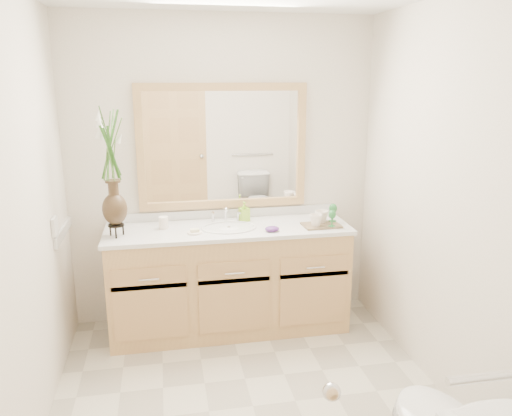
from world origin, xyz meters
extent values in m
plane|color=beige|center=(0.00, 0.00, 0.00)|extent=(2.60, 2.60, 0.00)
cube|color=white|center=(0.00, 1.30, 1.20)|extent=(2.40, 0.02, 2.40)
cube|color=white|center=(0.00, -1.30, 1.20)|extent=(2.40, 0.02, 2.40)
cube|color=white|center=(-1.20, 0.00, 1.20)|extent=(0.02, 2.60, 2.40)
cube|color=white|center=(1.20, 0.00, 1.20)|extent=(0.02, 2.60, 2.40)
cube|color=tan|center=(0.00, 1.01, 0.40)|extent=(1.80, 0.55, 0.80)
cube|color=silver|center=(0.00, 1.01, 0.82)|extent=(1.84, 0.57, 0.03)
ellipsoid|color=white|center=(0.00, 0.99, 0.78)|extent=(0.38, 0.30, 0.12)
cylinder|color=silver|center=(0.00, 1.17, 0.89)|extent=(0.02, 0.02, 0.11)
cylinder|color=silver|center=(-0.10, 1.17, 0.87)|extent=(0.02, 0.02, 0.08)
cylinder|color=silver|center=(0.10, 1.17, 0.87)|extent=(0.02, 0.02, 0.08)
cube|color=white|center=(0.00, 1.28, 1.41)|extent=(1.20, 0.01, 0.85)
cube|color=tan|center=(0.00, 1.28, 1.86)|extent=(1.32, 0.04, 0.06)
cube|color=tan|center=(0.00, 1.28, 0.95)|extent=(1.32, 0.04, 0.06)
cube|color=tan|center=(-0.63, 1.28, 1.41)|extent=(0.06, 0.04, 0.85)
cube|color=tan|center=(0.63, 1.28, 1.41)|extent=(0.06, 0.04, 0.85)
cube|color=white|center=(-1.19, 0.76, 0.98)|extent=(0.02, 0.12, 0.12)
cube|color=tan|center=(-0.30, -1.29, 1.00)|extent=(0.80, 0.03, 2.00)
cylinder|color=black|center=(-0.81, 0.95, 0.91)|extent=(0.11, 0.11, 0.01)
ellipsoid|color=#322416|center=(-0.81, 0.95, 1.03)|extent=(0.17, 0.17, 0.23)
cylinder|color=#322416|center=(-0.81, 0.95, 1.17)|extent=(0.07, 0.07, 0.10)
cylinder|color=#4C7A33|center=(-0.81, 0.95, 1.44)|extent=(0.06, 0.06, 0.41)
cylinder|color=white|center=(-0.48, 1.08, 0.88)|extent=(0.07, 0.07, 0.09)
cylinder|color=white|center=(-0.26, 0.90, 0.84)|extent=(0.11, 0.11, 0.01)
cube|color=beige|center=(-0.26, 0.90, 0.85)|extent=(0.07, 0.05, 0.02)
imported|color=#97D131|center=(0.15, 1.16, 0.90)|extent=(0.08, 0.08, 0.14)
ellipsoid|color=#50246D|center=(0.30, 0.85, 0.85)|extent=(0.13, 0.12, 0.04)
cube|color=brown|center=(0.70, 0.91, 0.84)|extent=(0.29, 0.20, 0.01)
imported|color=white|center=(0.64, 0.88, 0.89)|extent=(0.11, 0.10, 0.10)
imported|color=white|center=(0.72, 0.96, 0.89)|extent=(0.14, 0.13, 0.10)
cylinder|color=#267433|center=(0.76, 0.85, 0.85)|extent=(0.05, 0.05, 0.01)
cylinder|color=#267433|center=(0.76, 0.85, 0.89)|extent=(0.01, 0.01, 0.08)
ellipsoid|color=#267433|center=(0.76, 0.85, 0.94)|extent=(0.06, 0.06, 0.07)
cylinder|color=#267433|center=(0.81, 0.98, 0.85)|extent=(0.06, 0.06, 0.01)
cylinder|color=#267433|center=(0.81, 0.98, 0.89)|extent=(0.01, 0.01, 0.09)
ellipsoid|color=#267433|center=(0.81, 0.98, 0.95)|extent=(0.06, 0.06, 0.08)
camera|label=1|loc=(-0.47, -2.57, 1.93)|focal=35.00mm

